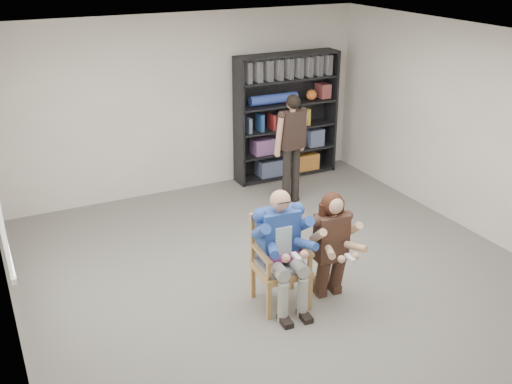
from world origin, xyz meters
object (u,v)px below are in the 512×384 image
seated_man (281,249)px  standing_man (292,150)px  armchair (281,262)px  kneeling_woman (332,247)px  bookshelf (286,117)px

seated_man → standing_man: 2.83m
armchair → standing_man: standing_man is taller
standing_man → kneeling_woman: bearing=-120.5°
standing_man → seated_man: bearing=-132.4°
bookshelf → standing_man: (-0.49, -1.05, -0.19)m
seated_man → kneeling_woman: bearing=-7.3°
bookshelf → standing_man: bookshelf is taller
armchair → kneeling_woman: 0.60m
armchair → seated_man: seated_man is taller
seated_man → bookshelf: (1.98, 3.46, 0.36)m
seated_man → bookshelf: size_ratio=0.65×
kneeling_woman → seated_man: bearing=172.7°
armchair → seated_man: 0.16m
seated_man → armchair: bearing=0.0°
armchair → standing_man: bearing=62.7°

